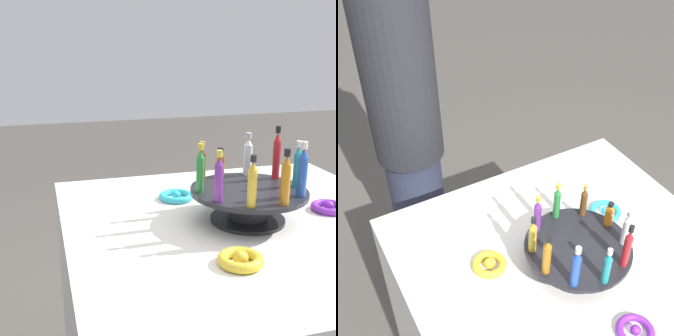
% 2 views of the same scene
% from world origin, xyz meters
% --- Properties ---
extents(display_stand, '(0.31, 0.31, 0.09)m').
position_xyz_m(display_stand, '(0.00, 0.00, 0.84)').
color(display_stand, black).
rests_on(display_stand, party_table).
extents(bottle_green, '(0.02, 0.02, 0.13)m').
position_xyz_m(bottle_green, '(-0.01, -0.13, 0.93)').
color(bottle_green, '#288438').
rests_on(bottle_green, display_stand).
extents(bottle_purple, '(0.02, 0.02, 0.13)m').
position_xyz_m(bottle_purple, '(0.07, -0.12, 0.93)').
color(bottle_purple, '#702D93').
rests_on(bottle_purple, display_stand).
extents(bottle_gold, '(0.02, 0.02, 0.13)m').
position_xyz_m(bottle_gold, '(0.12, -0.05, 0.93)').
color(bottle_gold, gold).
rests_on(bottle_gold, display_stand).
extents(bottle_amber, '(0.02, 0.02, 0.14)m').
position_xyz_m(bottle_amber, '(0.13, 0.03, 0.94)').
color(bottle_amber, '#AD6B19').
rests_on(bottle_amber, display_stand).
extents(bottle_blue, '(0.02, 0.02, 0.14)m').
position_xyz_m(bottle_blue, '(0.09, 0.10, 0.94)').
color(bottle_blue, '#234CAD').
rests_on(bottle_blue, display_stand).
extents(bottle_teal, '(0.02, 0.02, 0.13)m').
position_xyz_m(bottle_teal, '(0.01, 0.13, 0.93)').
color(bottle_teal, teal).
rests_on(bottle_teal, display_stand).
extents(bottle_red, '(0.02, 0.02, 0.15)m').
position_xyz_m(bottle_red, '(-0.07, 0.12, 0.94)').
color(bottle_red, '#B21E23').
rests_on(bottle_red, display_stand).
extents(bottle_clear, '(0.02, 0.02, 0.13)m').
position_xyz_m(bottle_clear, '(-0.12, 0.05, 0.93)').
color(bottle_clear, silver).
rests_on(bottle_clear, display_stand).
extents(bottle_orange, '(0.03, 0.03, 0.09)m').
position_xyz_m(bottle_orange, '(-0.13, -0.03, 0.91)').
color(bottle_orange, orange).
rests_on(bottle_orange, display_stand).
extents(bottle_brown, '(0.02, 0.02, 0.12)m').
position_xyz_m(bottle_brown, '(-0.09, -0.10, 0.93)').
color(bottle_brown, brown).
rests_on(bottle_brown, display_stand).
extents(ribbon_bow_gold, '(0.10, 0.10, 0.03)m').
position_xyz_m(ribbon_bow_gold, '(0.23, -0.12, 0.79)').
color(ribbon_bow_gold, gold).
rests_on(ribbon_bow_gold, party_table).
extents(ribbon_bow_purple, '(0.10, 0.10, 0.03)m').
position_xyz_m(ribbon_bow_purple, '(-0.01, 0.26, 0.79)').
color(ribbon_bow_purple, purple).
rests_on(ribbon_bow_purple, party_table).
extents(ribbon_bow_teal, '(0.11, 0.11, 0.03)m').
position_xyz_m(ribbon_bow_teal, '(-0.22, -0.14, 0.79)').
color(ribbon_bow_teal, '#2DB7CC').
rests_on(ribbon_bow_teal, party_table).
extents(person_figure, '(0.28, 0.28, 1.67)m').
position_xyz_m(person_figure, '(0.21, -0.89, 0.84)').
color(person_figure, '#282D42').
rests_on(person_figure, ground_plane).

